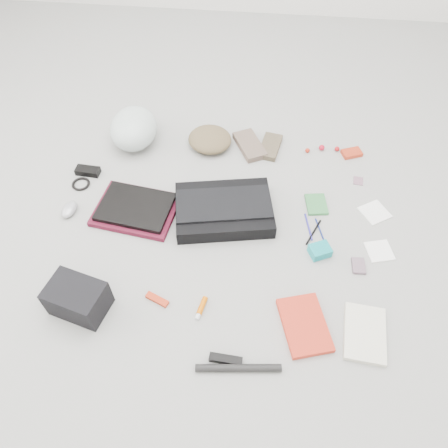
# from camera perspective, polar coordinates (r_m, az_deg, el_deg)

# --- Properties ---
(ground_plane) EXTENTS (4.00, 4.00, 0.00)m
(ground_plane) POSITION_cam_1_polar(r_m,az_deg,el_deg) (1.94, 0.00, -0.91)
(ground_plane) COLOR gray
(messenger_bag) EXTENTS (0.48, 0.38, 0.07)m
(messenger_bag) POSITION_cam_1_polar(r_m,az_deg,el_deg) (1.97, -0.01, 1.86)
(messenger_bag) COLOR black
(messenger_bag) RESTS_ON ground_plane
(bag_flap) EXTENTS (0.45, 0.27, 0.01)m
(bag_flap) POSITION_cam_1_polar(r_m,az_deg,el_deg) (1.94, -0.01, 2.64)
(bag_flap) COLOR black
(bag_flap) RESTS_ON messenger_bag
(laptop_sleeve) EXTENTS (0.40, 0.32, 0.03)m
(laptop_sleeve) POSITION_cam_1_polar(r_m,az_deg,el_deg) (2.04, -11.40, 1.81)
(laptop_sleeve) COLOR #540F22
(laptop_sleeve) RESTS_ON ground_plane
(laptop) EXTENTS (0.35, 0.28, 0.02)m
(laptop) POSITION_cam_1_polar(r_m,az_deg,el_deg) (2.03, -11.51, 2.23)
(laptop) COLOR black
(laptop) RESTS_ON laptop_sleeve
(bike_helmet) EXTENTS (0.26, 0.31, 0.18)m
(bike_helmet) POSITION_cam_1_polar(r_m,az_deg,el_deg) (2.34, -11.71, 12.14)
(bike_helmet) COLOR silver
(bike_helmet) RESTS_ON ground_plane
(beanie) EXTENTS (0.29, 0.29, 0.08)m
(beanie) POSITION_cam_1_polar(r_m,az_deg,el_deg) (2.30, -1.86, 10.99)
(beanie) COLOR brown
(beanie) RESTS_ON ground_plane
(mitten_left) EXTENTS (0.19, 0.24, 0.03)m
(mitten_left) POSITION_cam_1_polar(r_m,az_deg,el_deg) (2.31, 3.37, 10.22)
(mitten_left) COLOR brown
(mitten_left) RESTS_ON ground_plane
(mitten_right) EXTENTS (0.13, 0.20, 0.03)m
(mitten_right) POSITION_cam_1_polar(r_m,az_deg,el_deg) (2.31, 6.06, 10.02)
(mitten_right) COLOR brown
(mitten_right) RESTS_ON ground_plane
(power_brick) EXTENTS (0.12, 0.06, 0.03)m
(power_brick) POSITION_cam_1_polar(r_m,az_deg,el_deg) (2.27, -17.36, 6.62)
(power_brick) COLOR black
(power_brick) RESTS_ON ground_plane
(cable_coil) EXTENTS (0.11, 0.11, 0.01)m
(cable_coil) POSITION_cam_1_polar(r_m,az_deg,el_deg) (2.23, -18.19, 5.00)
(cable_coil) COLOR black
(cable_coil) RESTS_ON ground_plane
(mouse) EXTENTS (0.07, 0.11, 0.04)m
(mouse) POSITION_cam_1_polar(r_m,az_deg,el_deg) (2.12, -19.58, 1.82)
(mouse) COLOR #9A9BA1
(mouse) RESTS_ON ground_plane
(camera_bag) EXTENTS (0.24, 0.20, 0.14)m
(camera_bag) POSITION_cam_1_polar(r_m,az_deg,el_deg) (1.77, -18.57, -9.21)
(camera_bag) COLOR black
(camera_bag) RESTS_ON ground_plane
(multitool) EXTENTS (0.10, 0.06, 0.02)m
(multitool) POSITION_cam_1_polar(r_m,az_deg,el_deg) (1.77, -8.72, -9.71)
(multitool) COLOR #AB270D
(multitool) RESTS_ON ground_plane
(toiletry_tube_white) EXTENTS (0.03, 0.07, 0.02)m
(toiletry_tube_white) POSITION_cam_1_polar(r_m,az_deg,el_deg) (1.73, -3.20, -11.41)
(toiletry_tube_white) COLOR silver
(toiletry_tube_white) RESTS_ON ground_plane
(toiletry_tube_orange) EXTENTS (0.04, 0.08, 0.02)m
(toiletry_tube_orange) POSITION_cam_1_polar(r_m,az_deg,el_deg) (1.74, -2.88, -10.61)
(toiletry_tube_orange) COLOR #CD5B01
(toiletry_tube_orange) RESTS_ON ground_plane
(u_lock) EXTENTS (0.12, 0.04, 0.02)m
(u_lock) POSITION_cam_1_polar(r_m,az_deg,el_deg) (1.65, 0.22, -17.27)
(u_lock) COLOR black
(u_lock) RESTS_ON ground_plane
(bike_pump) EXTENTS (0.31, 0.06, 0.03)m
(bike_pump) POSITION_cam_1_polar(r_m,az_deg,el_deg) (1.63, 1.89, -18.28)
(bike_pump) COLOR black
(bike_pump) RESTS_ON ground_plane
(book_red) EXTENTS (0.22, 0.28, 0.03)m
(book_red) POSITION_cam_1_polar(r_m,az_deg,el_deg) (1.72, 10.46, -12.85)
(book_red) COLOR red
(book_red) RESTS_ON ground_plane
(book_white) EXTENTS (0.17, 0.24, 0.02)m
(book_white) POSITION_cam_1_polar(r_m,az_deg,el_deg) (1.76, 17.90, -13.45)
(book_white) COLOR beige
(book_white) RESTS_ON ground_plane
(notepad) EXTENTS (0.11, 0.14, 0.01)m
(notepad) POSITION_cam_1_polar(r_m,az_deg,el_deg) (2.08, 11.97, 2.52)
(notepad) COLOR #30723B
(notepad) RESTS_ON ground_plane
(pen_blue) EXTENTS (0.04, 0.15, 0.01)m
(pen_blue) POSITION_cam_1_polar(r_m,az_deg,el_deg) (1.99, 10.98, -0.36)
(pen_blue) COLOR #2C2798
(pen_blue) RESTS_ON ground_plane
(pen_black) EXTENTS (0.07, 0.14, 0.01)m
(pen_black) POSITION_cam_1_polar(r_m,az_deg,el_deg) (1.98, 11.61, -1.05)
(pen_black) COLOR black
(pen_black) RESTS_ON ground_plane
(pen_navy) EXTENTS (0.04, 0.12, 0.01)m
(pen_navy) POSITION_cam_1_polar(r_m,az_deg,el_deg) (1.99, 12.40, -0.73)
(pen_navy) COLOR navy
(pen_navy) RESTS_ON ground_plane
(accordion_wallet) EXTENTS (0.11, 0.10, 0.04)m
(accordion_wallet) POSITION_cam_1_polar(r_m,az_deg,el_deg) (1.90, 12.41, -3.42)
(accordion_wallet) COLOR teal
(accordion_wallet) RESTS_ON ground_plane
(card_deck) EXTENTS (0.06, 0.08, 0.01)m
(card_deck) POSITION_cam_1_polar(r_m,az_deg,el_deg) (1.92, 17.16, -5.24)
(card_deck) COLOR slate
(card_deck) RESTS_ON ground_plane
(napkin_top) EXTENTS (0.16, 0.16, 0.01)m
(napkin_top) POSITION_cam_1_polar(r_m,az_deg,el_deg) (2.12, 19.08, 1.45)
(napkin_top) COLOR white
(napkin_top) RESTS_ON ground_plane
(napkin_bottom) EXTENTS (0.13, 0.13, 0.01)m
(napkin_bottom) POSITION_cam_1_polar(r_m,az_deg,el_deg) (1.99, 19.63, -3.34)
(napkin_bottom) COLOR white
(napkin_bottom) RESTS_ON ground_plane
(lollipop_a) EXTENTS (0.03, 0.03, 0.02)m
(lollipop_a) POSITION_cam_1_polar(r_m,az_deg,el_deg) (2.32, 10.85, 9.42)
(lollipop_a) COLOR #A42413
(lollipop_a) RESTS_ON ground_plane
(lollipop_b) EXTENTS (0.04, 0.04, 0.03)m
(lollipop_b) POSITION_cam_1_polar(r_m,az_deg,el_deg) (2.35, 12.65, 9.71)
(lollipop_b) COLOR #B40F24
(lollipop_b) RESTS_ON ground_plane
(lollipop_c) EXTENTS (0.03, 0.03, 0.03)m
(lollipop_c) POSITION_cam_1_polar(r_m,az_deg,el_deg) (2.36, 14.55, 9.48)
(lollipop_c) COLOR #A61115
(lollipop_c) RESTS_ON ground_plane
(altoids_tin) EXTENTS (0.11, 0.09, 0.02)m
(altoids_tin) POSITION_cam_1_polar(r_m,az_deg,el_deg) (2.36, 16.33, 8.89)
(altoids_tin) COLOR #B43118
(altoids_tin) RESTS_ON ground_plane
(stamp_sheet) EXTENTS (0.05, 0.06, 0.00)m
(stamp_sheet) POSITION_cam_1_polar(r_m,az_deg,el_deg) (2.24, 17.12, 5.41)
(stamp_sheet) COLOR #875F71
(stamp_sheet) RESTS_ON ground_plane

